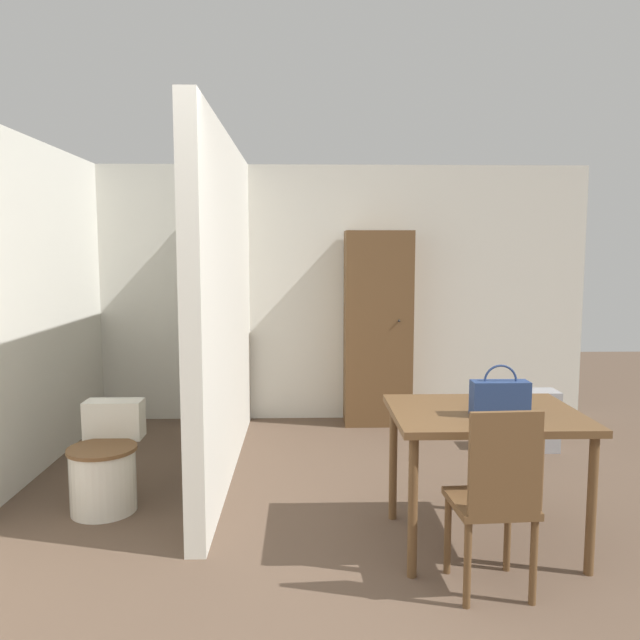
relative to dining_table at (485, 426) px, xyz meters
name	(u,v)px	position (x,y,z in m)	size (l,w,h in m)	color
wall_back	(318,294)	(-0.87, 2.79, 0.56)	(5.28, 0.12, 2.50)	silver
partition_wall	(225,307)	(-1.61, 1.30, 0.56)	(0.12, 2.88, 2.50)	silver
dining_table	(485,426)	(0.00, 0.00, 0.00)	(1.04, 0.82, 0.78)	brown
wooden_chair	(496,496)	(-0.10, -0.54, -0.19)	(0.40, 0.40, 0.94)	brown
toilet	(105,467)	(-2.31, 0.57, -0.42)	(0.44, 0.59, 0.66)	silver
handbag	(500,397)	(0.05, -0.11, 0.19)	(0.31, 0.11, 0.28)	navy
wooden_cabinet	(378,328)	(-0.30, 2.54, 0.24)	(0.64, 0.37, 1.86)	brown
space_heater	(537,420)	(0.94, 1.68, -0.44)	(0.33, 0.23, 0.51)	#9E9EA3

